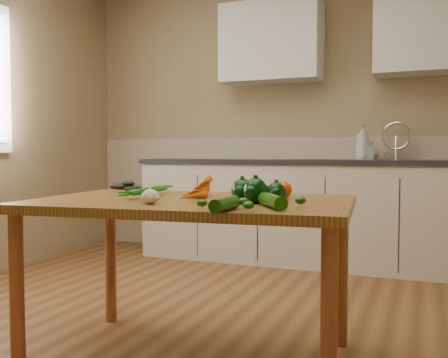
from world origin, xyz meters
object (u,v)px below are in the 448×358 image
pepper_a (242,190)px  pepper_c (255,191)px  leafy_greens (128,183)px  pepper_b (276,192)px  table (193,217)px  tomato_a (249,189)px  soap_bottle_c (372,151)px  soap_bottle_b (368,150)px  carrot_bunch (183,190)px  soap_bottle_a (362,142)px  garlic_bulb (150,197)px  tomato_c (283,190)px  zucchini_b (225,204)px  tomato_b (278,190)px  zucchini_a (272,201)px

pepper_a → pepper_c: size_ratio=0.92×
leafy_greens → pepper_b: (0.84, -0.13, -0.01)m
table → pepper_a: size_ratio=15.46×
table → tomato_a: size_ratio=18.24×
table → soap_bottle_c: bearing=71.7°
soap_bottle_b → tomato_a: (-0.31, -2.15, -0.20)m
carrot_bunch → soap_bottle_a: bearing=70.9°
table → soap_bottle_a: bearing=73.0°
garlic_bulb → pepper_b: size_ratio=0.91×
garlic_bulb → tomato_c: 0.64m
pepper_c → zucchini_b: 0.30m
pepper_a → tomato_c: bearing=60.5°
table → tomato_b: bearing=33.8°
soap_bottle_b → zucchini_b: (-0.21, -2.71, -0.21)m
tomato_c → zucchini_b: size_ratio=0.46×
soap_bottle_a → table: bearing=-136.8°
tomato_a → pepper_c: bearing=-65.0°
tomato_c → soap_bottle_c: bearing=85.4°
table → zucchini_b: 0.49m
soap_bottle_b → pepper_c: soap_bottle_b is taller
leafy_greens → tomato_a: size_ratio=2.46×
carrot_bunch → pepper_b: pepper_b is taller
leafy_greens → tomato_b: bearing=4.9°
table → pepper_c: size_ratio=14.29×
pepper_c → zucchini_a: (0.11, -0.14, -0.02)m
zucchini_a → soap_bottle_a: bearing=89.2°
pepper_c → tomato_c: (0.04, 0.28, -0.01)m
pepper_b → zucchini_b: size_ratio=0.44×
soap_bottle_c → tomato_c: size_ratio=1.80×
table → tomato_c: size_ratio=17.87×
carrot_bunch → soap_bottle_c: bearing=69.7°
tomato_a → tomato_c: (0.16, 0.02, 0.00)m
tomato_c → soap_bottle_b: bearing=86.0°
pepper_b → tomato_a: 0.20m
soap_bottle_c → zucchini_b: size_ratio=0.82×
garlic_bulb → tomato_b: 0.66m
pepper_a → tomato_a: 0.20m
garlic_bulb → pepper_c: size_ratio=0.71×
soap_bottle_a → soap_bottle_c: bearing=11.5°
pepper_c → pepper_a: bearing=142.5°
table → tomato_b: tomato_b is taller
soap_bottle_a → zucchini_a: (-0.04, -2.53, -0.27)m
table → tomato_a: tomato_a is taller
table → soap_bottle_b: size_ratio=8.71×
zucchini_b → pepper_b: bearing=81.9°
pepper_b → tomato_c: (-0.01, 0.14, -0.00)m
table → zucchini_a: size_ratio=6.58×
soap_bottle_b → garlic_bulb: 2.67m
soap_bottle_c → tomato_b: soap_bottle_c is taller
garlic_bulb → pepper_c: 0.43m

